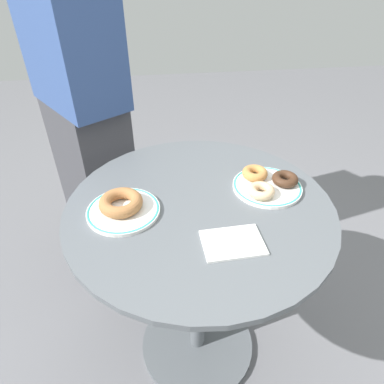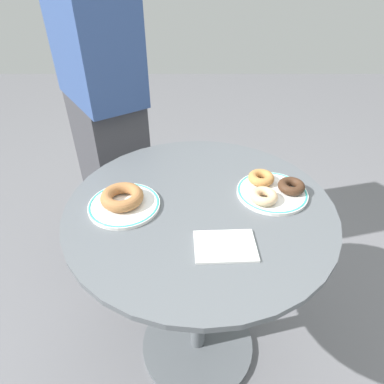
{
  "view_description": "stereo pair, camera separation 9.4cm",
  "coord_description": "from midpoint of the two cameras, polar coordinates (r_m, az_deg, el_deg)",
  "views": [
    {
      "loc": [
        -0.12,
        -0.73,
        1.33
      ],
      "look_at": [
        -0.02,
        0.02,
        0.77
      ],
      "focal_mm": 31.72,
      "sensor_mm": 36.0,
      "label": 1
    },
    {
      "loc": [
        -0.02,
        -0.74,
        1.33
      ],
      "look_at": [
        -0.02,
        0.02,
        0.77
      ],
      "focal_mm": 31.72,
      "sensor_mm": 36.0,
      "label": 2
    }
  ],
  "objects": [
    {
      "name": "ground_plane",
      "position": [
        1.53,
        2.74,
        -24.55
      ],
      "size": [
        7.0,
        7.0,
        0.02
      ],
      "primitive_type": "cube",
      "color": "slate"
    },
    {
      "name": "cafe_table",
      "position": [
        1.13,
        3.47,
        -12.46
      ],
      "size": [
        0.75,
        0.75,
        0.74
      ],
      "color": "#565B60",
      "rests_on": "ground"
    },
    {
      "name": "plate_left",
      "position": [
        0.95,
        -8.74,
        -2.27
      ],
      "size": [
        0.2,
        0.2,
        0.01
      ],
      "color": "white",
      "rests_on": "cafe_table"
    },
    {
      "name": "plate_right",
      "position": [
        1.02,
        15.72,
        -0.1
      ],
      "size": [
        0.2,
        0.2,
        0.01
      ],
      "color": "white",
      "rests_on": "cafe_table"
    },
    {
      "name": "donut_cinnamon",
      "position": [
        0.94,
        -9.08,
        -0.99
      ],
      "size": [
        0.14,
        0.14,
        0.03
      ],
      "primitive_type": "torus",
      "rotation": [
        0.0,
        0.0,
        3.31
      ],
      "color": "#A36B3D",
      "rests_on": "plate_left"
    },
    {
      "name": "donut_chocolate",
      "position": [
        1.03,
        18.73,
        0.9
      ],
      "size": [
        0.09,
        0.09,
        0.03
      ],
      "primitive_type": "torus",
      "rotation": [
        0.0,
        0.0,
        3.26
      ],
      "color": "#422819",
      "rests_on": "plate_right"
    },
    {
      "name": "donut_old_fashioned",
      "position": [
        1.04,
        13.93,
        2.28
      ],
      "size": [
        0.08,
        0.08,
        0.03
      ],
      "primitive_type": "torus",
      "rotation": [
        0.0,
        0.0,
        6.24
      ],
      "color": "#BC7F42",
      "rests_on": "plate_right"
    },
    {
      "name": "donut_glazed",
      "position": [
        0.97,
        14.55,
        -0.76
      ],
      "size": [
        0.1,
        0.1,
        0.03
      ],
      "primitive_type": "torus",
      "rotation": [
        0.0,
        0.0,
        3.6
      ],
      "color": "#E0B789",
      "rests_on": "plate_right"
    },
    {
      "name": "paper_napkin",
      "position": [
        0.83,
        8.7,
        -9.09
      ],
      "size": [
        0.15,
        0.11,
        0.01
      ],
      "primitive_type": "cube",
      "rotation": [
        0.0,
        0.0,
        0.04
      ],
      "color": "white",
      "rests_on": "cafe_table"
    },
    {
      "name": "person_figure",
      "position": [
        1.43,
        -12.91,
        13.64
      ],
      "size": [
        0.4,
        0.44,
        1.62
      ],
      "color": "#3D3D42",
      "rests_on": "ground"
    }
  ]
}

